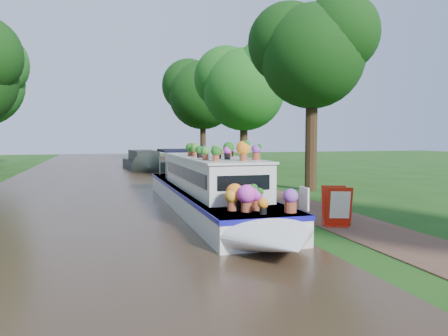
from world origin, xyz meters
TOP-DOWN VIEW (x-y plane):
  - ground at (0.00, 0.00)m, footprint 100.00×100.00m
  - canal_water at (-6.00, 0.00)m, footprint 10.00×100.00m
  - towpath at (1.20, 0.00)m, footprint 2.20×100.00m
  - plant_boat at (-2.25, -1.63)m, footprint 2.29×13.52m
  - tree_near_overhang at (3.79, 3.06)m, footprint 5.52×5.28m
  - tree_near_mid at (4.48, 15.08)m, footprint 6.90×6.60m
  - tree_near_far at (3.98, 26.09)m, footprint 7.59×7.26m
  - second_boat at (-2.52, 18.28)m, footprint 2.76×7.67m
  - sandwich_board at (0.62, -4.77)m, footprint 0.75×0.76m
  - pedestrian_pink at (1.83, 21.40)m, footprint 0.75×0.57m
  - verge_plant at (-0.41, 5.00)m, footprint 0.49×0.45m

SIDE VIEW (x-z plane):
  - ground at x=0.00m, z-range 0.00..0.00m
  - canal_water at x=-6.00m, z-range 0.00..0.02m
  - towpath at x=1.20m, z-range 0.00..0.03m
  - verge_plant at x=-0.41m, z-range 0.00..0.47m
  - sandwich_board at x=0.62m, z-range -0.02..1.09m
  - second_boat at x=-2.52m, z-range -0.14..1.31m
  - plant_boat at x=-2.25m, z-range -0.29..1.99m
  - pedestrian_pink at x=1.83m, z-range 0.03..1.86m
  - tree_near_mid at x=4.48m, z-range 1.74..11.14m
  - tree_near_overhang at x=3.79m, z-range 2.11..11.10m
  - tree_near_far at x=3.98m, z-range 1.90..12.20m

